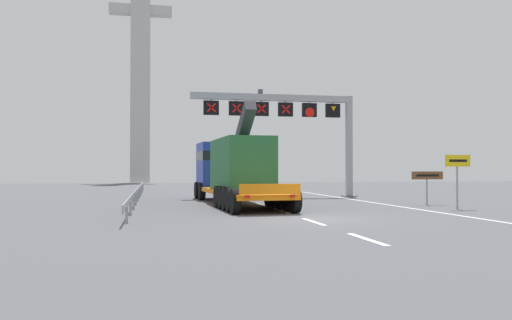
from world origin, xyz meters
TOP-DOWN VIEW (x-y plane):
  - ground at (0.00, 0.00)m, footprint 112.00×112.00m
  - lane_markings at (-0.52, 10.89)m, footprint 0.20×36.39m
  - edge_line_right at (6.20, 12.00)m, footprint 0.20×63.00m
  - overhead_lane_gantry at (3.23, 15.48)m, footprint 11.74×0.90m
  - heavy_haul_truck_orange at (-1.89, 9.97)m, footprint 3.64×14.16m
  - exit_sign_yellow at (8.10, 3.19)m, footprint 1.30×0.15m
  - tourist_info_sign_brown at (8.27, 6.31)m, footprint 1.82×0.15m
  - guardrail_left at (-7.27, 13.96)m, footprint 0.13×31.92m
  - bridge_pylon_distant at (-8.24, 58.06)m, footprint 9.00×2.00m

SIDE VIEW (x-z plane):
  - ground at x=0.00m, z-range 0.00..0.00m
  - edge_line_right at x=6.20m, z-range 0.00..0.01m
  - lane_markings at x=-0.52m, z-range 0.00..0.01m
  - guardrail_left at x=-7.27m, z-range 0.18..0.94m
  - tourist_info_sign_brown at x=8.27m, z-range 0.51..2.32m
  - exit_sign_yellow at x=8.10m, z-range 0.65..3.28m
  - heavy_haul_truck_orange at x=-1.89m, z-range -0.66..4.64m
  - overhead_lane_gantry at x=3.23m, z-range 2.09..9.54m
  - bridge_pylon_distant at x=-8.24m, z-range 0.40..41.24m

